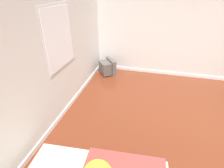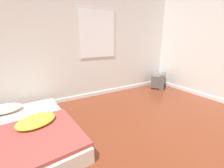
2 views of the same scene
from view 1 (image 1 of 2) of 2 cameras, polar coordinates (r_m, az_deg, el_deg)
name	(u,v)px [view 1 (image 1 of 2)]	position (r m, az deg, el deg)	size (l,w,h in m)	color
ground_plane	(211,156)	(3.47, 29.63, -19.82)	(20.00, 20.00, 0.00)	maroon
wall_back	(40,66)	(3.07, -22.35, 5.59)	(8.27, 0.08, 2.60)	silver
wall_right	(199,34)	(5.43, 26.53, 14.52)	(0.08, 8.08, 2.60)	silver
crt_tv	(108,67)	(5.41, -1.44, 5.53)	(0.63, 0.61, 0.46)	#56514C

